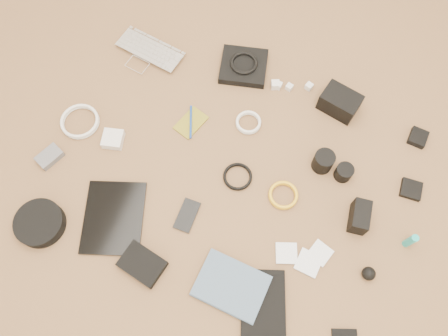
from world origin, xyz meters
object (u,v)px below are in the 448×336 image
(phone, at_px, (187,215))
(tablet, at_px, (114,217))
(dslr_camera, at_px, (340,102))
(headphone_case, at_px, (40,223))
(paperback, at_px, (220,310))
(laptop, at_px, (145,57))

(phone, bearing_deg, tablet, -157.51)
(dslr_camera, distance_m, headphone_case, 1.23)
(paperback, bearing_deg, headphone_case, 90.41)
(tablet, xyz_separation_m, paperback, (0.48, -0.16, 0.01))
(phone, bearing_deg, dslr_camera, 58.07)
(headphone_case, bearing_deg, laptop, 87.35)
(tablet, height_order, paperback, paperback)
(dslr_camera, bearing_deg, paperback, -86.78)
(dslr_camera, bearing_deg, tablet, -117.53)
(tablet, distance_m, phone, 0.27)
(dslr_camera, xyz_separation_m, headphone_case, (-0.87, -0.86, -0.02))
(tablet, distance_m, paperback, 0.51)
(laptop, height_order, headphone_case, headphone_case)
(paperback, bearing_deg, phone, 45.32)
(laptop, bearing_deg, paperback, -41.90)
(tablet, xyz_separation_m, headphone_case, (-0.23, -0.12, 0.02))
(dslr_camera, relative_size, tablet, 0.54)
(headphone_case, bearing_deg, dslr_camera, 44.77)
(dslr_camera, relative_size, paperback, 0.64)
(laptop, xyz_separation_m, tablet, (0.19, -0.68, -0.01))
(laptop, relative_size, dslr_camera, 1.95)
(tablet, bearing_deg, phone, 3.77)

